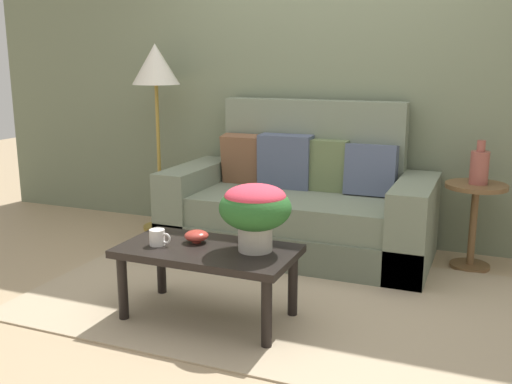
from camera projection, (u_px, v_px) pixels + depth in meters
ground_plane at (272, 292)px, 3.61m from camera, size 14.00×14.00×0.00m
wall_back at (334, 48)px, 4.47m from camera, size 6.40×0.12×2.98m
area_rug at (268, 296)px, 3.55m from camera, size 2.78×1.78×0.01m
couch at (300, 208)px, 4.33m from camera, size 1.92×0.89×1.11m
coffee_table at (208, 258)px, 3.18m from camera, size 0.96×0.52×0.41m
side_table at (474, 210)px, 3.96m from camera, size 0.41×0.41×0.59m
floor_lamp at (156, 75)px, 4.69m from camera, size 0.38×0.38×1.53m
potted_plant at (255, 208)px, 3.07m from camera, size 0.38×0.38×0.36m
coffee_mug at (158, 237)px, 3.20m from camera, size 0.13×0.08×0.09m
snack_bowl at (197, 236)px, 3.25m from camera, size 0.14×0.14×0.07m
table_vase at (479, 166)px, 3.89m from camera, size 0.12×0.12×0.30m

